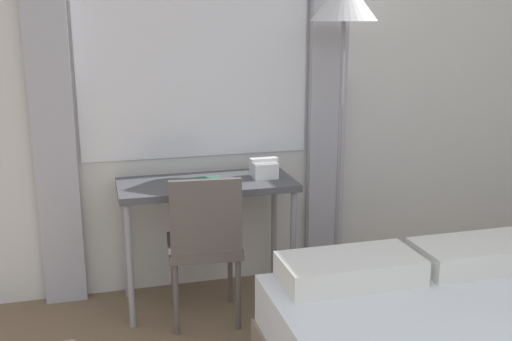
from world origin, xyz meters
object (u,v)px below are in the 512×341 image
(standing_lamp, at_px, (344,17))
(desk_chair, at_px, (205,240))
(desk, at_px, (207,195))
(book, at_px, (201,182))
(telephone, at_px, (264,169))

(standing_lamp, bearing_deg, desk_chair, -165.35)
(desk, distance_m, book, 0.11)
(desk_chair, distance_m, standing_lamp, 1.50)
(desk_chair, distance_m, telephone, 0.58)
(desk_chair, bearing_deg, book, 89.43)
(telephone, bearing_deg, desk, -179.11)
(desk, relative_size, telephone, 6.20)
(desk_chair, relative_size, telephone, 5.29)
(standing_lamp, xyz_separation_m, telephone, (-0.47, 0.04, -0.88))
(telephone, relative_size, book, 0.61)
(desk, bearing_deg, telephone, 0.89)
(book, bearing_deg, desk_chair, -95.82)
(book, bearing_deg, standing_lamp, 1.14)
(standing_lamp, height_order, book, standing_lamp)
(standing_lamp, relative_size, telephone, 11.63)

